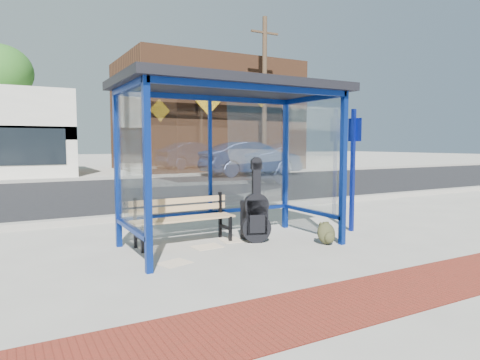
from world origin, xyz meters
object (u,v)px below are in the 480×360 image
bench (183,216)px  parked_car (251,159)px  fire_hydrant (291,164)px  guitar_bag (256,213)px  suitcase (254,219)px  backpack (327,234)px

bench → parked_car: parked_car is taller
bench → fire_hydrant: bench is taller
guitar_bag → parked_car: (7.04, 12.14, 0.35)m
suitcase → backpack: size_ratio=1.98×
bench → fire_hydrant: 17.90m
suitcase → bench: bearing=172.5°
fire_hydrant → bench: bearing=-131.0°
parked_car → backpack: bearing=155.0°
guitar_bag → backpack: bearing=-18.3°
suitcase → parked_car: 13.75m
bench → suitcase: bearing=-11.2°
guitar_bag → backpack: guitar_bag is taller
backpack → parked_car: parked_car is taller
guitar_bag → fire_hydrant: bearing=69.9°
bench → fire_hydrant: (11.75, 13.50, -0.04)m
parked_car → fire_hydrant: bearing=-62.9°
bench → fire_hydrant: bearing=47.6°
bench → guitar_bag: (1.03, -0.46, 0.03)m
suitcase → guitar_bag: bearing=-113.0°
bench → suitcase: size_ratio=2.36×
suitcase → parked_car: bearing=62.2°
suitcase → backpack: bearing=-47.7°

